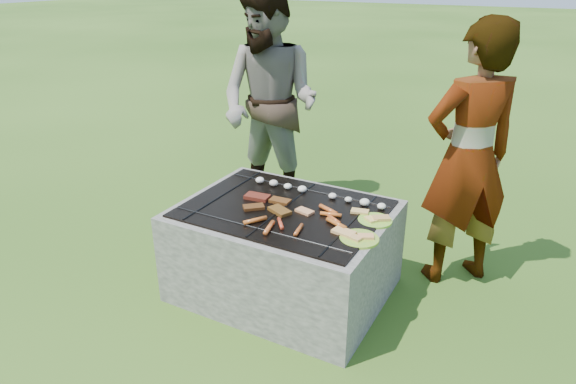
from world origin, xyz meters
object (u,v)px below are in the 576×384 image
Objects in this scene: plate_far at (376,220)px; cook at (469,158)px; bystander at (270,104)px; plate_near at (359,239)px; fire_pit at (284,253)px.

cook reaches higher than plate_far.
bystander is at bearing 143.26° from plate_far.
plate_near is 0.99m from cook.
fire_pit is 1.34m from cook.
plate_far is 0.26m from plate_near.
bystander is at bearing -55.02° from cook.
cook reaches higher than plate_near.
fire_pit is at bearing -50.99° from bystander.
plate_near is at bearing 22.78° from cook.
cook is (0.95, 0.72, 0.59)m from fire_pit.
fire_pit is 4.91× the size of plate_far.
bystander reaches higher than fire_pit.
bystander reaches higher than plate_far.
plate_far is 1.66m from bystander.
fire_pit is 0.74× the size of cook.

